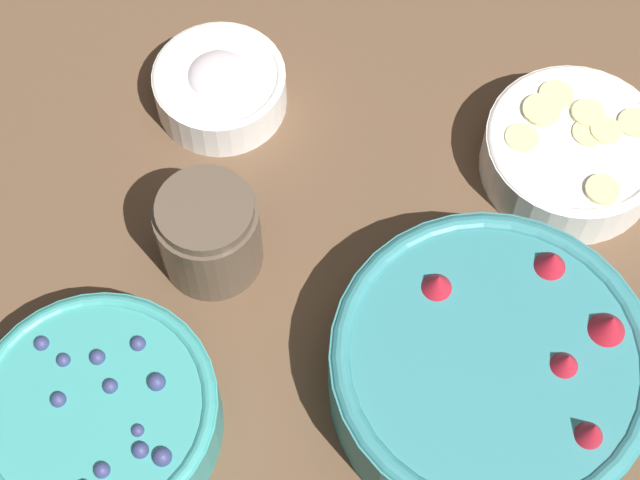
{
  "coord_description": "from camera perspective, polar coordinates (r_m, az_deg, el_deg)",
  "views": [
    {
      "loc": [
        0.07,
        -0.33,
        0.82
      ],
      "look_at": [
        -0.01,
        0.07,
        0.04
      ],
      "focal_mm": 60.0,
      "sensor_mm": 36.0,
      "label": 1
    }
  ],
  "objects": [
    {
      "name": "bowl_blueberries",
      "position": [
        0.85,
        -11.72,
        -9.08
      ],
      "size": [
        0.19,
        0.19,
        0.06
      ],
      "color": "teal",
      "rests_on": "ground_plane"
    },
    {
      "name": "bowl_strawberries",
      "position": [
        0.84,
        9.09,
        -6.76
      ],
      "size": [
        0.25,
        0.25,
        0.09
      ],
      "color": "teal",
      "rests_on": "ground_plane"
    },
    {
      "name": "bowl_cream",
      "position": [
        0.98,
        -5.36,
        8.22
      ],
      "size": [
        0.12,
        0.12,
        0.05
      ],
      "color": "white",
      "rests_on": "ground_plane"
    },
    {
      "name": "bowl_bananas",
      "position": [
        0.96,
        13.34,
        4.67
      ],
      "size": [
        0.16,
        0.16,
        0.05
      ],
      "color": "white",
      "rests_on": "ground_plane"
    },
    {
      "name": "jar_chocolate",
      "position": [
        0.89,
        -5.92,
        0.29
      ],
      "size": [
        0.09,
        0.09,
        0.09
      ],
      "color": "brown",
      "rests_on": "ground_plane"
    },
    {
      "name": "ground_plane",
      "position": [
        0.89,
        -0.21,
        -4.93
      ],
      "size": [
        4.0,
        4.0,
        0.0
      ],
      "primitive_type": "plane",
      "color": "brown"
    }
  ]
}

